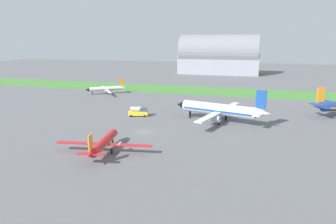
% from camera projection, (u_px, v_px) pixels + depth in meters
% --- Properties ---
extents(ground_plane, '(600.00, 600.00, 0.00)m').
position_uv_depth(ground_plane, '(144.00, 132.00, 85.07)').
color(ground_plane, slate).
extents(grass_taxiway_strip, '(360.00, 28.00, 0.08)m').
position_uv_depth(grass_taxiway_strip, '(198.00, 90.00, 157.11)').
color(grass_taxiway_strip, '#478438').
rests_on(grass_taxiway_strip, ground_plane).
extents(airplane_foreground_turboprop, '(22.16, 19.05, 6.67)m').
position_uv_depth(airplane_foreground_turboprop, '(104.00, 143.00, 68.44)').
color(airplane_foreground_turboprop, red).
rests_on(airplane_foreground_turboprop, ground_plane).
extents(airplane_midfield_jet, '(30.74, 31.09, 11.17)m').
position_uv_depth(airplane_midfield_jet, '(220.00, 110.00, 94.38)').
color(airplane_midfield_jet, silver).
rests_on(airplane_midfield_jet, ground_plane).
extents(airplane_taxiing_turboprop, '(17.05, 19.18, 6.93)m').
position_uv_depth(airplane_taxiing_turboprop, '(106.00, 89.00, 146.66)').
color(airplane_taxiing_turboprop, silver).
rests_on(airplane_taxiing_turboprop, ground_plane).
extents(fuel_truck_near_gate, '(6.91, 4.14, 3.29)m').
position_uv_depth(fuel_truck_near_gate, '(138.00, 112.00, 102.57)').
color(fuel_truck_near_gate, yellow).
rests_on(fuel_truck_near_gate, ground_plane).
extents(hangar_distant, '(61.29, 26.24, 30.35)m').
position_uv_depth(hangar_distant, '(219.00, 56.00, 236.17)').
color(hangar_distant, '#9399A3').
rests_on(hangar_distant, ground_plane).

